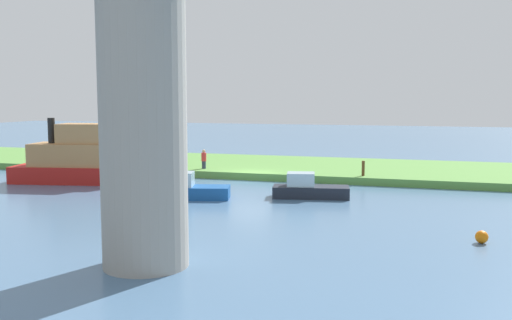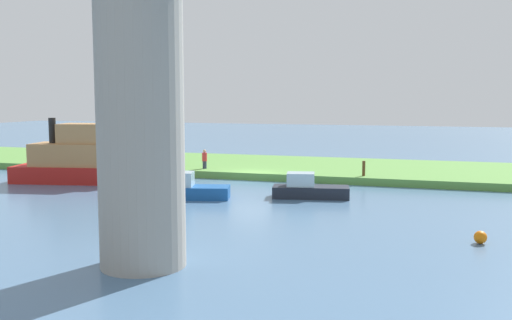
{
  "view_description": "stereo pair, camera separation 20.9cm",
  "coord_description": "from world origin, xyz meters",
  "px_view_note": "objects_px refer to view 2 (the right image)",
  "views": [
    {
      "loc": [
        -11.65,
        36.57,
        5.65
      ],
      "look_at": [
        -2.0,
        5.0,
        2.0
      ],
      "focal_mm": 39.91,
      "sensor_mm": 36.0,
      "label": 1
    },
    {
      "loc": [
        -11.85,
        36.51,
        5.65
      ],
      "look_at": [
        -2.0,
        5.0,
        2.0
      ],
      "focal_mm": 39.91,
      "sensor_mm": 36.0,
      "label": 2
    }
  ],
  "objects_px": {
    "mooring_post": "(364,168)",
    "houseboat_blue": "(308,189)",
    "person_on_bank": "(205,159)",
    "marker_buoy": "(480,237)",
    "bridge_pylon": "(140,105)",
    "motorboat_white": "(187,189)",
    "skiff_small": "(82,159)"
  },
  "relations": [
    {
      "from": "bridge_pylon",
      "to": "person_on_bank",
      "type": "height_order",
      "value": "bridge_pylon"
    },
    {
      "from": "mooring_post",
      "to": "marker_buoy",
      "type": "relative_size",
      "value": 1.98
    },
    {
      "from": "skiff_small",
      "to": "houseboat_blue",
      "type": "distance_m",
      "value": 15.75
    },
    {
      "from": "bridge_pylon",
      "to": "mooring_post",
      "type": "distance_m",
      "value": 21.84
    },
    {
      "from": "bridge_pylon",
      "to": "houseboat_blue",
      "type": "bearing_deg",
      "value": -100.0
    },
    {
      "from": "person_on_bank",
      "to": "houseboat_blue",
      "type": "height_order",
      "value": "person_on_bank"
    },
    {
      "from": "bridge_pylon",
      "to": "motorboat_white",
      "type": "relative_size",
      "value": 2.29
    },
    {
      "from": "person_on_bank",
      "to": "motorboat_white",
      "type": "height_order",
      "value": "person_on_bank"
    },
    {
      "from": "person_on_bank",
      "to": "mooring_post",
      "type": "bearing_deg",
      "value": 177.84
    },
    {
      "from": "mooring_post",
      "to": "motorboat_white",
      "type": "distance_m",
      "value": 12.33
    },
    {
      "from": "houseboat_blue",
      "to": "bridge_pylon",
      "type": "bearing_deg",
      "value": 80.0
    },
    {
      "from": "marker_buoy",
      "to": "bridge_pylon",
      "type": "bearing_deg",
      "value": 30.38
    },
    {
      "from": "person_on_bank",
      "to": "mooring_post",
      "type": "height_order",
      "value": "person_on_bank"
    },
    {
      "from": "mooring_post",
      "to": "houseboat_blue",
      "type": "relative_size",
      "value": 0.22
    },
    {
      "from": "mooring_post",
      "to": "houseboat_blue",
      "type": "xyz_separation_m",
      "value": [
        2.34,
        6.38,
        -0.49
      ]
    },
    {
      "from": "motorboat_white",
      "to": "person_on_bank",
      "type": "bearing_deg",
      "value": -73.6
    },
    {
      "from": "houseboat_blue",
      "to": "marker_buoy",
      "type": "height_order",
      "value": "houseboat_blue"
    },
    {
      "from": "bridge_pylon",
      "to": "motorboat_white",
      "type": "distance_m",
      "value": 13.72
    },
    {
      "from": "person_on_bank",
      "to": "skiff_small",
      "type": "bearing_deg",
      "value": 40.25
    },
    {
      "from": "skiff_small",
      "to": "marker_buoy",
      "type": "height_order",
      "value": "skiff_small"
    },
    {
      "from": "person_on_bank",
      "to": "marker_buoy",
      "type": "height_order",
      "value": "person_on_bank"
    },
    {
      "from": "motorboat_white",
      "to": "skiff_small",
      "type": "bearing_deg",
      "value": -20.98
    },
    {
      "from": "bridge_pylon",
      "to": "mooring_post",
      "type": "relative_size",
      "value": 10.93
    },
    {
      "from": "mooring_post",
      "to": "motorboat_white",
      "type": "relative_size",
      "value": 0.21
    },
    {
      "from": "person_on_bank",
      "to": "mooring_post",
      "type": "xyz_separation_m",
      "value": [
        -11.47,
        0.43,
        -0.21
      ]
    },
    {
      "from": "houseboat_blue",
      "to": "marker_buoy",
      "type": "bearing_deg",
      "value": 136.92
    },
    {
      "from": "mooring_post",
      "to": "bridge_pylon",
      "type": "bearing_deg",
      "value": 76.78
    },
    {
      "from": "skiff_small",
      "to": "motorboat_white",
      "type": "bearing_deg",
      "value": 159.02
    },
    {
      "from": "person_on_bank",
      "to": "skiff_small",
      "type": "xyz_separation_m",
      "value": [
        6.53,
        5.53,
        0.39
      ]
    },
    {
      "from": "motorboat_white",
      "to": "marker_buoy",
      "type": "xyz_separation_m",
      "value": [
        -14.98,
        5.72,
        -0.28
      ]
    },
    {
      "from": "bridge_pylon",
      "to": "motorboat_white",
      "type": "xyz_separation_m",
      "value": [
        3.92,
        -12.21,
        -4.87
      ]
    },
    {
      "from": "bridge_pylon",
      "to": "person_on_bank",
      "type": "bearing_deg",
      "value": -72.8
    }
  ]
}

